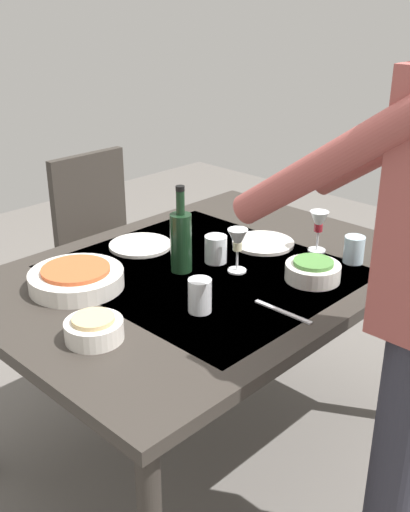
{
  "coord_description": "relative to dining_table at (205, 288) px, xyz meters",
  "views": [
    {
      "loc": [
        1.35,
        1.31,
        1.61
      ],
      "look_at": [
        0.0,
        0.0,
        0.79
      ],
      "focal_mm": 42.94,
      "sensor_mm": 36.0,
      "label": 1
    }
  ],
  "objects": [
    {
      "name": "dining_table",
      "position": [
        0.0,
        0.0,
        0.0
      ],
      "size": [
        1.46,
        1.06,
        0.74
      ],
      "color": "#332D28",
      "rests_on": "ground_plane"
    },
    {
      "name": "ground_plane",
      "position": [
        0.0,
        0.0,
        -0.67
      ],
      "size": [
        6.0,
        6.0,
        0.0
      ],
      "primitive_type": "plane",
      "color": "#66605B"
    },
    {
      "name": "dinner_plate_far",
      "position": [
        -0.31,
        0.0,
        0.08
      ],
      "size": [
        0.23,
        0.23,
        0.01
      ],
      "primitive_type": "cylinder",
      "color": "silver",
      "rests_on": "dining_table"
    },
    {
      "name": "wine_glass_right",
      "position": [
        -0.06,
        0.09,
        0.17
      ],
      "size": [
        0.07,
        0.07,
        0.15
      ],
      "color": "white",
      "rests_on": "dining_table"
    },
    {
      "name": "side_bowl_bread",
      "position": [
        0.53,
        0.1,
        0.1
      ],
      "size": [
        0.16,
        0.16,
        0.07
      ],
      "color": "silver",
      "rests_on": "dining_table"
    },
    {
      "name": "water_cup_near_left",
      "position": [
        -0.07,
        -0.02,
        0.12
      ],
      "size": [
        0.08,
        0.08,
        0.1
      ],
      "primitive_type": "cylinder",
      "color": "silver",
      "rests_on": "dining_table"
    },
    {
      "name": "side_bowl_salad",
      "position": [
        -0.19,
        0.31,
        0.1
      ],
      "size": [
        0.18,
        0.18,
        0.07
      ],
      "color": "silver",
      "rests_on": "dining_table"
    },
    {
      "name": "dinner_plate_near",
      "position": [
        0.02,
        -0.31,
        0.08
      ],
      "size": [
        0.23,
        0.23,
        0.01
      ],
      "primitive_type": "cylinder",
      "color": "silver",
      "rests_on": "dining_table"
    },
    {
      "name": "chair_near",
      "position": [
        -0.25,
        -0.91,
        -0.14
      ],
      "size": [
        0.4,
        0.4,
        0.91
      ],
      "color": "black",
      "rests_on": "ground_plane"
    },
    {
      "name": "water_cup_far_left",
      "position": [
        0.22,
        0.19,
        0.12
      ],
      "size": [
        0.07,
        0.07,
        0.1
      ],
      "primitive_type": "cylinder",
      "color": "silver",
      "rests_on": "dining_table"
    },
    {
      "name": "table_knife",
      "position": [
        0.06,
        0.37,
        0.07
      ],
      "size": [
        0.02,
        0.2,
        0.0
      ],
      "primitive_type": "cube",
      "rotation": [
        0.0,
        0.0,
        0.02
      ],
      "color": "silver",
      "rests_on": "dining_table"
    },
    {
      "name": "water_cup_near_right",
      "position": [
        -0.4,
        0.33,
        0.12
      ],
      "size": [
        0.07,
        0.07,
        0.09
      ],
      "primitive_type": "cylinder",
      "color": "silver",
      "rests_on": "dining_table"
    },
    {
      "name": "wine_glass_left",
      "position": [
        -0.4,
        0.18,
        0.17
      ],
      "size": [
        0.07,
        0.07,
        0.15
      ],
      "color": "white",
      "rests_on": "dining_table"
    },
    {
      "name": "serving_bowl_pasta",
      "position": [
        0.38,
        -0.2,
        0.1
      ],
      "size": [
        0.3,
        0.3,
        0.07
      ],
      "color": "silver",
      "rests_on": "dining_table"
    },
    {
      "name": "wine_bottle",
      "position": [
        0.06,
        -0.05,
        0.18
      ],
      "size": [
        0.07,
        0.07,
        0.3
      ],
      "color": "black",
      "rests_on": "dining_table"
    }
  ]
}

